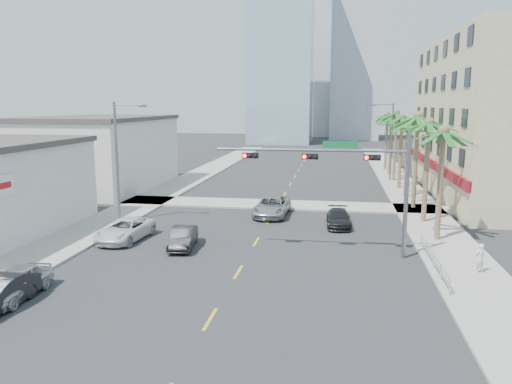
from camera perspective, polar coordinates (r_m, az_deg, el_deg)
ground at (r=23.26m, az=-4.01°, el=-12.31°), size 260.00×260.00×0.00m
sidewalk_right at (r=42.44m, az=18.50°, el=-2.42°), size 4.00×120.00×0.15m
sidewalk_left at (r=45.18m, az=-13.10°, el=-1.43°), size 4.00×120.00×0.15m
sidewalk_cross at (r=44.10m, az=2.51°, el=-1.46°), size 80.00×4.00×0.15m
building_left_far at (r=54.97m, az=-17.36°, el=4.09°), size 11.00×18.00×7.20m
tower_far_left at (r=117.65m, az=2.91°, el=17.38°), size 14.00×14.00×48.00m
tower_far_right at (r=132.70m, az=11.43°, el=18.98°), size 12.00×12.00×60.00m
tower_far_center at (r=146.66m, az=6.24°, el=14.69°), size 16.00×16.00×42.00m
traffic_signal_mast at (r=29.14m, az=10.67°, el=2.42°), size 11.12×0.54×7.20m
palm_tree_0 at (r=33.64m, az=20.64°, el=6.40°), size 4.80×4.80×7.80m
palm_tree_1 at (r=38.73m, az=19.17°, el=7.39°), size 4.80×4.80×8.16m
palm_tree_2 at (r=43.85m, az=18.04°, el=8.15°), size 4.80×4.80×8.52m
palm_tree_3 at (r=49.01m, az=17.08°, el=7.52°), size 4.80×4.80×7.80m
palm_tree_4 at (r=54.16m, az=16.36°, el=8.12°), size 4.80×4.80×8.16m
palm_tree_5 at (r=59.31m, az=15.77°, el=8.61°), size 4.80×4.80×8.52m
palm_tree_6 at (r=64.50m, az=15.22°, el=8.10°), size 4.80×4.80×7.80m
palm_tree_7 at (r=69.66m, az=14.80°, el=8.52°), size 4.80×4.80×8.16m
streetlight_left at (r=38.61m, az=-15.37°, el=4.04°), size 2.55×0.25×9.00m
streetlight_right at (r=59.36m, az=15.06°, el=6.01°), size 2.55×0.25×9.00m
guardrail at (r=28.63m, az=19.62°, el=-7.13°), size 0.08×8.08×1.00m
car_parked_near at (r=25.74m, az=-25.81°, el=-9.34°), size 1.84×4.34×1.46m
car_parked_far at (r=33.89m, az=-14.71°, el=-4.20°), size 2.82×5.25×1.40m
car_lane_left at (r=31.44m, az=-8.34°, el=-5.18°), size 1.89×4.07×1.29m
car_lane_center at (r=39.89m, az=1.82°, el=-1.67°), size 2.72×5.55×1.52m
car_lane_right at (r=36.95m, az=9.40°, el=-2.98°), size 1.87×4.28×1.22m
pedestrian at (r=28.66m, az=24.20°, el=-6.90°), size 0.67×0.61×1.55m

